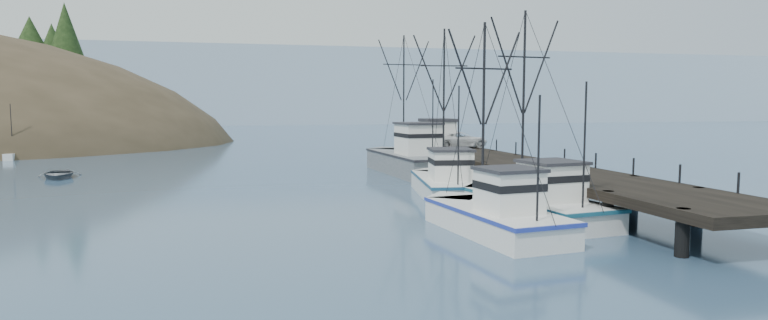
# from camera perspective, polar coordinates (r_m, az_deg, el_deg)

# --- Properties ---
(ground) EXTENTS (400.00, 400.00, 0.00)m
(ground) POSITION_cam_1_polar(r_m,az_deg,el_deg) (25.71, 0.17, -8.60)
(ground) COLOR #2F4A68
(ground) RESTS_ON ground
(pier) EXTENTS (6.00, 44.00, 2.00)m
(pier) POSITION_cam_1_polar(r_m,az_deg,el_deg) (45.18, 12.44, -0.49)
(pier) COLOR black
(pier) RESTS_ON ground
(distant_ridge) EXTENTS (360.00, 40.00, 26.00)m
(distant_ridge) POSITION_cam_1_polar(r_m,az_deg,el_deg) (194.94, -9.42, 3.48)
(distant_ridge) COLOR #9EB2C6
(distant_ridge) RESTS_ON ground
(distant_ridge_far) EXTENTS (180.00, 25.00, 18.00)m
(distant_ridge_far) POSITION_cam_1_polar(r_m,az_deg,el_deg) (211.98, -23.38, 3.26)
(distant_ridge_far) COLOR silver
(distant_ridge_far) RESTS_ON ground
(trawler_near) EXTENTS (4.93, 11.57, 11.62)m
(trawler_near) POSITION_cam_1_polar(r_m,az_deg,el_deg) (33.53, 13.97, -4.04)
(trawler_near) COLOR silver
(trawler_near) RESTS_ON ground
(trawler_mid) EXTENTS (4.49, 10.53, 10.49)m
(trawler_mid) POSITION_cam_1_polar(r_m,az_deg,el_deg) (29.46, 10.23, -5.26)
(trawler_mid) COLOR silver
(trawler_mid) RESTS_ON ground
(trawler_far) EXTENTS (5.25, 11.53, 11.69)m
(trawler_far) POSITION_cam_1_polar(r_m,az_deg,el_deg) (41.11, 5.91, -2.19)
(trawler_far) COLOR silver
(trawler_far) RESTS_ON ground
(work_vessel) EXTENTS (5.40, 15.19, 12.74)m
(work_vessel) POSITION_cam_1_polar(r_m,az_deg,el_deg) (53.73, 2.42, 0.05)
(work_vessel) COLOR slate
(work_vessel) RESTS_ON ground
(pier_shed) EXTENTS (3.00, 3.20, 2.80)m
(pier_shed) POSITION_cam_1_polar(r_m,az_deg,el_deg) (57.72, 5.14, 2.58)
(pier_shed) COLOR silver
(pier_shed) RESTS_ON pier
(pickup_truck) EXTENTS (5.90, 3.35, 1.55)m
(pickup_truck) POSITION_cam_1_polar(r_m,az_deg,el_deg) (57.55, 7.16, 1.91)
(pickup_truck) COLOR silver
(pickup_truck) RESTS_ON pier
(motorboat) EXTENTS (4.16, 5.30, 1.00)m
(motorboat) POSITION_cam_1_polar(r_m,az_deg,el_deg) (57.21, -28.59, -1.51)
(motorboat) COLOR #5B5F65
(motorboat) RESTS_ON ground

